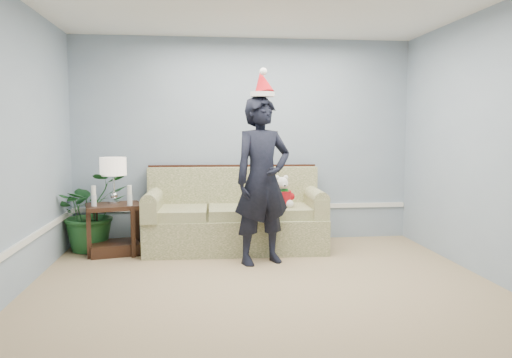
{
  "coord_description": "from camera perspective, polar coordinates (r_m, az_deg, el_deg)",
  "views": [
    {
      "loc": [
        -0.61,
        -4.17,
        1.49
      ],
      "look_at": [
        0.05,
        1.55,
        0.92
      ],
      "focal_mm": 35.0,
      "sensor_mm": 36.0,
      "label": 1
    }
  ],
  "objects": [
    {
      "name": "room_shell",
      "position": [
        4.21,
        1.77,
        3.7
      ],
      "size": [
        4.54,
        5.04,
        2.74
      ],
      "color": "tan",
      "rests_on": "ground"
    },
    {
      "name": "wainscot_trim",
      "position": [
        5.47,
        -12.44,
        -5.48
      ],
      "size": [
        4.49,
        4.99,
        0.06
      ],
      "color": "white",
      "rests_on": "room_shell"
    },
    {
      "name": "sofa",
      "position": [
        6.32,
        -2.42,
        -4.63
      ],
      "size": [
        2.23,
        1.01,
        1.03
      ],
      "rotation": [
        0.0,
        0.0,
        -0.03
      ],
      "color": "#54642F",
      "rests_on": "room_shell"
    },
    {
      "name": "side_table",
      "position": [
        6.29,
        -15.91,
        -6.12
      ],
      "size": [
        0.73,
        0.66,
        0.6
      ],
      "rotation": [
        0.0,
        0.0,
        0.24
      ],
      "color": "#3D2116",
      "rests_on": "room_shell"
    },
    {
      "name": "table_lamp",
      "position": [
        6.24,
        -16.0,
        1.18
      ],
      "size": [
        0.31,
        0.31,
        0.56
      ],
      "color": "silver",
      "rests_on": "side_table"
    },
    {
      "name": "candle_pair",
      "position": [
        6.08,
        -16.16,
        -1.93
      ],
      "size": [
        0.47,
        0.06,
        0.24
      ],
      "color": "silver",
      "rests_on": "side_table"
    },
    {
      "name": "houseplant",
      "position": [
        6.51,
        -18.33,
        -3.51
      ],
      "size": [
        1.16,
        1.12,
        0.98
      ],
      "primitive_type": "imported",
      "rotation": [
        0.0,
        0.0,
        0.57
      ],
      "color": "#1F5626",
      "rests_on": "room_shell"
    },
    {
      "name": "man",
      "position": [
        5.53,
        0.74,
        -0.19
      ],
      "size": [
        0.79,
        0.66,
        1.86
      ],
      "primitive_type": "imported",
      "rotation": [
        0.0,
        0.0,
        0.37
      ],
      "color": "black",
      "rests_on": "room_shell"
    },
    {
      "name": "santa_hat",
      "position": [
        5.54,
        0.73,
        10.74
      ],
      "size": [
        0.36,
        0.38,
        0.31
      ],
      "rotation": [
        0.0,
        0.0,
        0.51
      ],
      "color": "white",
      "rests_on": "man"
    },
    {
      "name": "teddy_bear",
      "position": [
        6.15,
        2.93,
        -1.9
      ],
      "size": [
        0.3,
        0.31,
        0.4
      ],
      "rotation": [
        0.0,
        0.0,
        0.24
      ],
      "color": "white",
      "rests_on": "sofa"
    }
  ]
}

